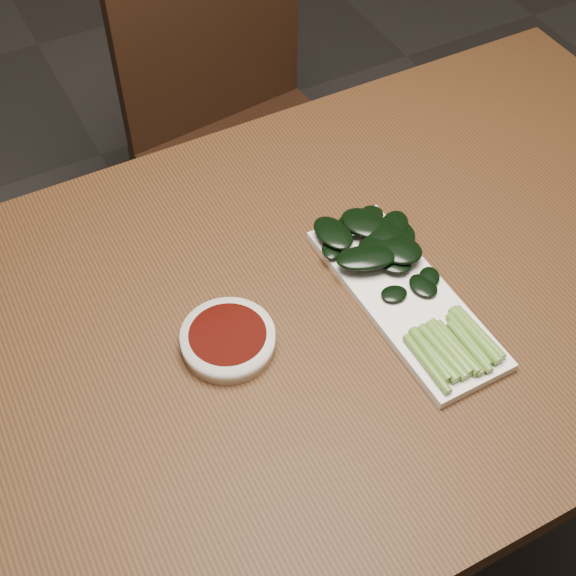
{
  "coord_description": "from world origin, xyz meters",
  "views": [
    {
      "loc": [
        -0.37,
        -0.6,
        1.61
      ],
      "look_at": [
        -0.04,
        0.03,
        0.76
      ],
      "focal_mm": 50.0,
      "sensor_mm": 36.0,
      "label": 1
    }
  ],
  "objects_px": {
    "table": "(321,331)",
    "serving_plate": "(405,297)",
    "gai_lan": "(396,265)",
    "sauce_bowl": "(228,340)",
    "chair_far": "(244,132)"
  },
  "relations": [
    {
      "from": "table",
      "to": "serving_plate",
      "type": "relative_size",
      "value": 4.16
    },
    {
      "from": "sauce_bowl",
      "to": "gai_lan",
      "type": "distance_m",
      "value": 0.26
    },
    {
      "from": "table",
      "to": "chair_far",
      "type": "xyz_separation_m",
      "value": [
        0.19,
        0.67,
        -0.19
      ]
    },
    {
      "from": "table",
      "to": "gai_lan",
      "type": "height_order",
      "value": "gai_lan"
    },
    {
      "from": "chair_far",
      "to": "serving_plate",
      "type": "relative_size",
      "value": 2.65
    },
    {
      "from": "table",
      "to": "gai_lan",
      "type": "xyz_separation_m",
      "value": [
        0.11,
        -0.01,
        0.1
      ]
    },
    {
      "from": "sauce_bowl",
      "to": "gai_lan",
      "type": "height_order",
      "value": "gai_lan"
    },
    {
      "from": "serving_plate",
      "to": "chair_far",
      "type": "bearing_deg",
      "value": 82.88
    },
    {
      "from": "table",
      "to": "serving_plate",
      "type": "distance_m",
      "value": 0.14
    },
    {
      "from": "table",
      "to": "gai_lan",
      "type": "relative_size",
      "value": 4.19
    },
    {
      "from": "chair_far",
      "to": "sauce_bowl",
      "type": "distance_m",
      "value": 0.81
    },
    {
      "from": "serving_plate",
      "to": "gai_lan",
      "type": "height_order",
      "value": "gai_lan"
    },
    {
      "from": "sauce_bowl",
      "to": "serving_plate",
      "type": "bearing_deg",
      "value": -9.83
    },
    {
      "from": "gai_lan",
      "to": "chair_far",
      "type": "bearing_deg",
      "value": 83.22
    },
    {
      "from": "serving_plate",
      "to": "gai_lan",
      "type": "distance_m",
      "value": 0.05
    }
  ]
}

